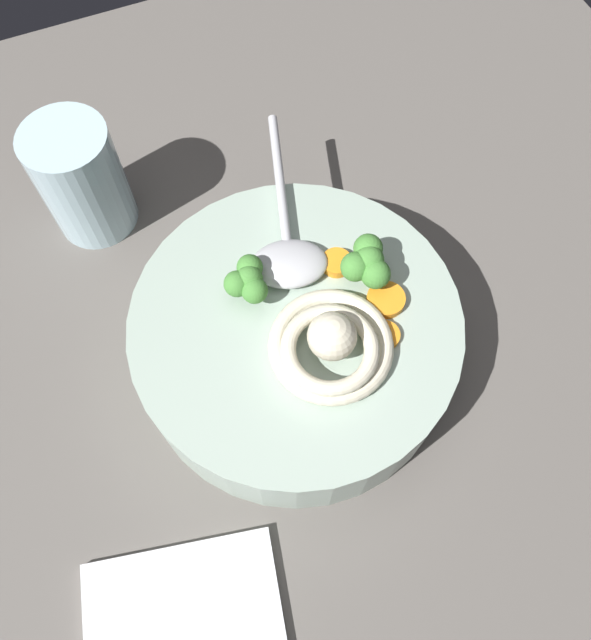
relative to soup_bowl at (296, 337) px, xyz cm
name	(u,v)px	position (x,y,z in cm)	size (l,w,h in cm)	color
table_slab	(293,378)	(1.26, -0.80, -5.56)	(98.02, 98.02, 4.14)	#5B5651
soup_bowl	(296,337)	(0.00, 0.00, 0.00)	(25.76, 25.76, 6.75)	#9EB2A3
noodle_pile	(331,344)	(3.37, 1.36, 4.55)	(10.23, 10.03, 4.11)	beige
soup_spoon	(288,249)	(-5.64, 1.71, 4.06)	(17.45, 8.23, 1.60)	#B7B7BC
broccoli_floret_center	(367,263)	(-1.35, 6.43, 5.48)	(4.47, 3.85, 3.54)	#7A9E60
broccoli_floret_rear	(248,280)	(-3.57, -2.38, 5.22)	(3.96, 3.40, 3.13)	#7A9E60
carrot_slice_far	(385,335)	(3.87, 5.59, 3.53)	(2.32, 2.32, 0.53)	orange
carrot_slice_beside_noodles	(386,301)	(1.39, 6.97, 3.64)	(2.96, 2.96, 0.76)	orange
carrot_slice_right	(337,263)	(-3.18, 4.86, 3.66)	(2.41, 2.41, 0.80)	orange
drinking_glass	(82,180)	(-20.38, -11.78, 2.01)	(7.44, 7.44, 10.99)	silver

